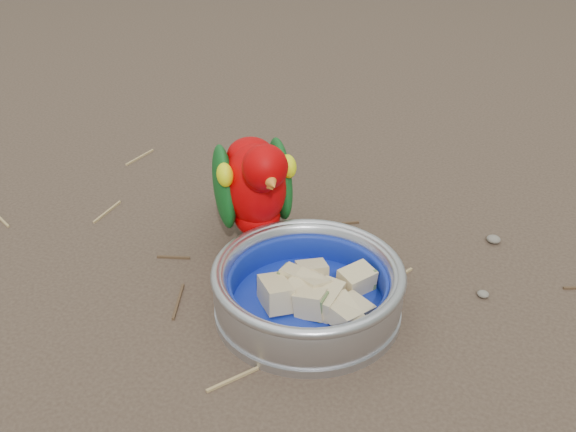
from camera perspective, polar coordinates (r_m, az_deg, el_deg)
The scene contains 6 objects.
ground at distance 0.72m, azimuth -5.06°, elevation -10.29°, with size 60.00×60.00×0.00m, color #46362A.
food_bowl at distance 0.74m, azimuth 1.75°, elevation -8.02°, with size 0.21×0.21×0.02m, color #B2B2BA.
bowl_wall at distance 0.72m, azimuth 1.79°, elevation -6.16°, with size 0.21×0.21×0.04m, color #B2B2BA, non-canonical shape.
fruit_wedges at distance 0.73m, azimuth 1.78°, elevation -6.61°, with size 0.13×0.13×0.03m, color #D3BA85, non-canonical shape.
lory_parrot at distance 0.80m, azimuth -2.92°, elevation 1.86°, with size 0.10×0.21×0.17m, color #B80002, non-canonical shape.
ground_debris at distance 0.74m, azimuth -1.99°, elevation -8.61°, with size 0.90×0.80×0.01m, color #A68956, non-canonical shape.
Camera 1 is at (0.30, -0.45, 0.47)m, focal length 40.00 mm.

